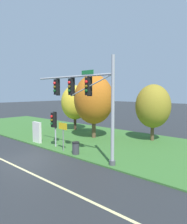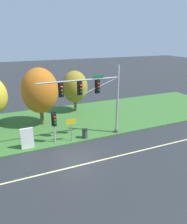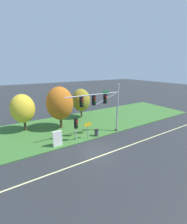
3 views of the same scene
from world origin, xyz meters
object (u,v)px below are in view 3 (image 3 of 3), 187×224
tree_behind_signpost (81,100)px  trash_bin (96,133)px  traffic_signal_mast (103,103)px  info_kiosk (57,139)px  route_sign_post (88,127)px  tree_left_of_mast (60,103)px  pedestrian_signal_near_kerb (76,125)px  tree_nearest_road (23,109)px

tree_behind_signpost → trash_bin: (-1.91, -8.19, -2.81)m
traffic_signal_mast → info_kiosk: size_ratio=4.22×
route_sign_post → tree_left_of_mast: bearing=107.5°
pedestrian_signal_near_kerb → tree_behind_signpost: 9.41m
trash_bin → traffic_signal_mast: bearing=-3.1°
tree_nearest_road → traffic_signal_mast: bearing=-38.8°
pedestrian_signal_near_kerb → route_sign_post: 1.64m
traffic_signal_mast → pedestrian_signal_near_kerb: size_ratio=2.68×
tree_behind_signpost → traffic_signal_mast: bearing=-96.1°
pedestrian_signal_near_kerb → tree_left_of_mast: 5.43m
tree_behind_signpost → pedestrian_signal_near_kerb: bearing=-121.0°
pedestrian_signal_near_kerb → tree_nearest_road: tree_nearest_road is taller
tree_nearest_road → tree_left_of_mast: size_ratio=0.85×
tree_nearest_road → tree_left_of_mast: tree_left_of_mast is taller
trash_bin → route_sign_post: bearing=-177.0°
info_kiosk → tree_left_of_mast: bearing=65.8°
route_sign_post → tree_left_of_mast: (-1.70, 5.39, 2.31)m
traffic_signal_mast → tree_nearest_road: 11.62m
tree_left_of_mast → traffic_signal_mast: bearing=-52.5°
tree_left_of_mast → info_kiosk: 6.39m
pedestrian_signal_near_kerb → tree_left_of_mast: bearing=92.1°
pedestrian_signal_near_kerb → traffic_signal_mast: bearing=-3.4°
traffic_signal_mast → info_kiosk: (-6.45, 0.20, -3.50)m
route_sign_post → tree_behind_signpost: 9.06m
tree_left_of_mast → route_sign_post: bearing=-72.5°
pedestrian_signal_near_kerb → info_kiosk: (-2.52, -0.03, -1.21)m
info_kiosk → route_sign_post: bearing=-3.1°
traffic_signal_mast → route_sign_post: bearing=-179.6°
tree_nearest_road → tree_left_of_mast: (4.89, -1.87, 0.54)m
pedestrian_signal_near_kerb → trash_bin: pedestrian_signal_near_kerb is taller
traffic_signal_mast → info_kiosk: 7.34m
traffic_signal_mast → route_sign_post: size_ratio=3.50×
route_sign_post → info_kiosk: size_ratio=1.20×
info_kiosk → trash_bin: (5.42, -0.14, -0.47)m
route_sign_post → tree_nearest_road: size_ratio=0.42×
traffic_signal_mast → pedestrian_signal_near_kerb: bearing=176.6°
pedestrian_signal_near_kerb → tree_behind_signpost: tree_behind_signpost is taller
trash_bin → info_kiosk: bearing=178.5°
tree_behind_signpost → info_kiosk: (-7.33, -8.04, -2.34)m
tree_left_of_mast → tree_behind_signpost: 5.80m
tree_behind_signpost → tree_nearest_road: bearing=-174.3°
tree_left_of_mast → info_kiosk: (-2.33, -5.17, -2.94)m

